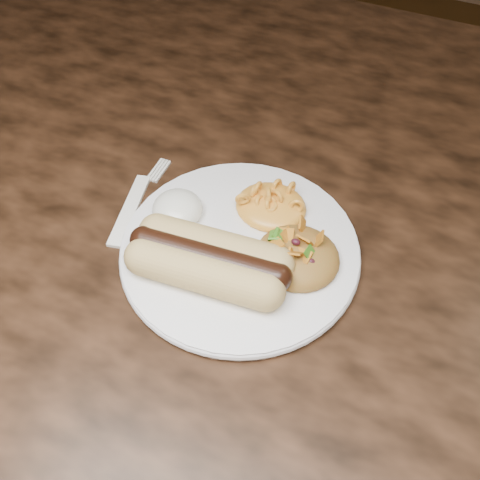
% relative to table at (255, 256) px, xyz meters
% --- Properties ---
extents(floor, '(4.00, 4.00, 0.00)m').
position_rel_table_xyz_m(floor, '(0.00, 0.00, -0.66)').
color(floor, '#472C12').
rests_on(floor, ground).
extents(table, '(1.60, 0.90, 0.75)m').
position_rel_table_xyz_m(table, '(0.00, 0.00, 0.00)').
color(table, '#492B18').
rests_on(table, floor).
extents(plate, '(0.30, 0.30, 0.01)m').
position_rel_table_xyz_m(plate, '(0.01, -0.07, 0.10)').
color(plate, white).
rests_on(plate, table).
extents(hotdog, '(0.13, 0.08, 0.04)m').
position_rel_table_xyz_m(hotdog, '(-0.01, -0.11, 0.12)').
color(hotdog, tan).
rests_on(hotdog, plate).
extents(mac_and_cheese, '(0.08, 0.08, 0.03)m').
position_rel_table_xyz_m(mac_and_cheese, '(0.02, -0.01, 0.12)').
color(mac_and_cheese, '#FFA63A').
rests_on(mac_and_cheese, plate).
extents(sour_cream, '(0.07, 0.07, 0.03)m').
position_rel_table_xyz_m(sour_cream, '(-0.07, -0.06, 0.12)').
color(sour_cream, white).
rests_on(sour_cream, plate).
extents(taco_salad, '(0.08, 0.08, 0.04)m').
position_rel_table_xyz_m(taco_salad, '(0.07, -0.06, 0.12)').
color(taco_salad, '#A83218').
rests_on(taco_salad, plate).
extents(fork, '(0.04, 0.13, 0.00)m').
position_rel_table_xyz_m(fork, '(-0.12, -0.06, 0.09)').
color(fork, white).
rests_on(fork, table).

